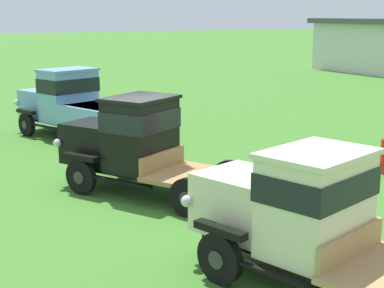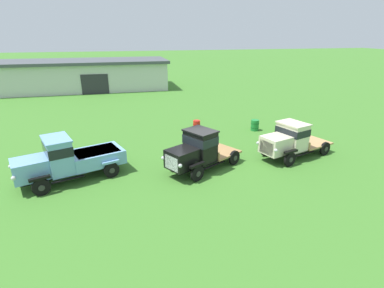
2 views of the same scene
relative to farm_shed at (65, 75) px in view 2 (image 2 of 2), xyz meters
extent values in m
plane|color=#3D7528|center=(10.54, -28.20, -1.92)|extent=(240.00, 240.00, 0.00)
cube|color=silver|center=(0.00, 0.00, -0.20)|extent=(25.83, 7.79, 3.44)
cube|color=#474C51|center=(0.00, 0.00, 1.70)|extent=(26.43, 8.59, 0.36)
cube|color=#2D2D33|center=(3.87, -3.93, -0.72)|extent=(3.20, 0.08, 2.40)
cylinder|color=black|center=(2.60, -29.04, -1.52)|extent=(0.81, 0.42, 0.81)
cylinder|color=#2D2D2D|center=(2.63, -29.13, -1.52)|extent=(0.28, 0.12, 0.28)
cylinder|color=black|center=(1.92, -27.14, -1.52)|extent=(0.81, 0.42, 0.81)
cylinder|color=#2D2D2D|center=(1.89, -27.05, -1.52)|extent=(0.28, 0.12, 0.28)
cylinder|color=black|center=(5.75, -27.92, -1.52)|extent=(0.81, 0.42, 0.81)
cylinder|color=#2D2D2D|center=(5.78, -28.01, -1.52)|extent=(0.28, 0.12, 0.28)
cylinder|color=black|center=(5.07, -26.02, -1.52)|extent=(0.81, 0.42, 0.81)
cylinder|color=#2D2D2D|center=(5.04, -25.93, -1.52)|extent=(0.28, 0.12, 0.28)
cube|color=black|center=(3.79, -27.55, -1.44)|extent=(4.95, 2.67, 0.12)
cube|color=#70A3D1|center=(2.04, -28.17, -0.90)|extent=(1.95, 1.85, 0.95)
cube|color=silver|center=(1.33, -28.42, -0.95)|extent=(0.43, 1.06, 0.71)
sphere|color=silver|center=(1.57, -29.13, -0.88)|extent=(0.20, 0.20, 0.20)
sphere|color=silver|center=(1.07, -27.71, -0.88)|extent=(0.20, 0.20, 0.20)
cube|color=black|center=(2.60, -29.04, -1.06)|extent=(0.94, 0.50, 0.12)
cube|color=black|center=(1.92, -27.14, -1.06)|extent=(0.94, 0.50, 0.12)
cube|color=#70A3D1|center=(3.29, -27.72, -0.53)|extent=(1.62, 2.03, 1.70)
cube|color=black|center=(3.29, -27.72, -0.15)|extent=(1.67, 2.09, 0.47)
cube|color=#70A3D1|center=(3.29, -27.72, 0.36)|extent=(1.75, 2.15, 0.08)
cube|color=black|center=(3.72, -28.61, -1.46)|extent=(1.48, 0.64, 0.05)
cube|color=black|center=(3.06, -26.76, -1.46)|extent=(1.48, 0.64, 0.05)
cube|color=#70A3D1|center=(5.04, -27.10, -1.02)|extent=(3.09, 2.62, 0.71)
cube|color=black|center=(5.04, -27.10, -0.69)|extent=(2.60, 2.22, 0.06)
cube|color=#70A3D1|center=(5.75, -27.92, -1.06)|extent=(0.90, 0.49, 0.12)
cube|color=#70A3D1|center=(5.07, -26.02, -1.06)|extent=(0.90, 0.49, 0.12)
cylinder|color=black|center=(9.96, -29.44, -1.50)|extent=(0.80, 0.54, 0.84)
cylinder|color=#2D2D2D|center=(10.01, -29.51, -1.50)|extent=(0.27, 0.17, 0.29)
cylinder|color=black|center=(9.10, -27.90, -1.50)|extent=(0.80, 0.54, 0.84)
cylinder|color=#2D2D2D|center=(9.05, -27.82, -1.50)|extent=(0.27, 0.17, 0.29)
cylinder|color=black|center=(12.54, -27.98, -1.50)|extent=(0.80, 0.54, 0.84)
cylinder|color=#2D2D2D|center=(12.59, -28.06, -1.50)|extent=(0.27, 0.17, 0.29)
cylinder|color=black|center=(11.68, -26.44, -1.50)|extent=(0.80, 0.54, 0.84)
cylinder|color=#2D2D2D|center=(11.63, -26.37, -1.50)|extent=(0.27, 0.17, 0.29)
cube|color=black|center=(10.70, -28.01, -1.42)|extent=(4.18, 2.94, 0.12)
cube|color=black|center=(9.34, -28.78, -0.87)|extent=(1.90, 1.80, 0.98)
cube|color=silver|center=(8.72, -29.13, -0.92)|extent=(0.53, 0.87, 0.73)
sphere|color=silver|center=(9.03, -29.71, -0.85)|extent=(0.20, 0.20, 0.20)
sphere|color=silver|center=(8.38, -28.56, -0.85)|extent=(0.20, 0.20, 0.20)
cube|color=black|center=(9.96, -29.44, -1.03)|extent=(0.94, 0.65, 0.12)
cube|color=black|center=(9.10, -27.90, -1.03)|extent=(0.94, 0.65, 0.12)
cube|color=black|center=(10.48, -28.13, -0.54)|extent=(1.76, 1.91, 1.64)
cube|color=black|center=(10.48, -28.13, -0.17)|extent=(1.82, 1.97, 0.46)
cube|color=black|center=(10.48, -28.13, 0.32)|extent=(1.89, 2.03, 0.08)
cube|color=black|center=(11.00, -28.83, -1.44)|extent=(1.46, 0.91, 0.05)
cube|color=black|center=(10.15, -27.32, -1.44)|extent=(1.46, 0.91, 0.05)
cube|color=#9E7547|center=(11.85, -27.36, -1.31)|extent=(2.63, 2.55, 0.10)
cube|color=#9E7547|center=(11.01, -27.83, -1.08)|extent=(0.89, 1.50, 0.44)
cylinder|color=black|center=(15.50, -28.96, -1.50)|extent=(0.84, 0.40, 0.83)
cylinder|color=#2D2D2D|center=(15.53, -29.05, -1.50)|extent=(0.29, 0.12, 0.29)
cylinder|color=black|center=(14.94, -27.20, -1.50)|extent=(0.84, 0.40, 0.83)
cylinder|color=#2D2D2D|center=(14.91, -27.11, -1.50)|extent=(0.29, 0.12, 0.29)
cylinder|color=black|center=(18.50, -28.00, -1.50)|extent=(0.84, 0.40, 0.83)
cylinder|color=#2D2D2D|center=(18.53, -28.09, -1.50)|extent=(0.29, 0.12, 0.29)
cylinder|color=black|center=(17.93, -26.24, -1.50)|extent=(0.84, 0.40, 0.83)
cylinder|color=#2D2D2D|center=(17.91, -26.15, -1.50)|extent=(0.29, 0.12, 0.29)
cube|color=black|center=(16.63, -27.63, -1.42)|extent=(4.62, 2.34, 0.12)
cube|color=beige|center=(15.00, -28.15, -0.87)|extent=(1.82, 1.69, 0.99)
cube|color=silver|center=(14.32, -28.37, -0.92)|extent=(0.37, 0.99, 0.74)
sphere|color=silver|center=(14.52, -29.03, -0.84)|extent=(0.20, 0.20, 0.20)
sphere|color=silver|center=(14.10, -27.71, -0.84)|extent=(0.20, 0.20, 0.20)
cube|color=black|center=(15.50, -28.96, -1.04)|extent=(0.97, 0.48, 0.12)
cube|color=black|center=(14.94, -27.20, -1.04)|extent=(0.97, 0.48, 0.12)
cube|color=beige|center=(16.26, -27.75, -0.60)|extent=(1.58, 1.90, 1.52)
cube|color=black|center=(16.26, -27.75, -0.26)|extent=(1.64, 1.95, 0.43)
cube|color=beige|center=(16.26, -27.75, 0.20)|extent=(1.72, 2.00, 0.08)
cube|color=black|center=(16.65, -28.58, -1.44)|extent=(1.57, 0.62, 0.05)
cube|color=black|center=(16.10, -26.85, -1.44)|extent=(1.57, 0.62, 0.05)
cube|color=tan|center=(17.89, -27.23, -1.31)|extent=(2.74, 2.49, 0.10)
cube|color=tan|center=(16.85, -27.56, -1.08)|extent=(0.61, 1.70, 0.44)
cylinder|color=#1E7F33|center=(16.49, -22.35, -1.50)|extent=(0.61, 0.61, 0.84)
cylinder|color=#124C1E|center=(16.49, -22.35, -1.34)|extent=(0.64, 0.64, 0.03)
cylinder|color=#124C1E|center=(16.49, -22.35, -1.67)|extent=(0.64, 0.64, 0.03)
cylinder|color=red|center=(12.01, -21.67, -1.46)|extent=(0.52, 0.52, 0.92)
cylinder|color=maroon|center=(12.01, -21.67, -1.27)|extent=(0.55, 0.55, 0.03)
cylinder|color=maroon|center=(12.01, -21.67, -1.64)|extent=(0.55, 0.55, 0.03)
camera|label=1|loc=(22.82, -33.35, 2.21)|focal=55.00mm
camera|label=2|loc=(6.35, -42.63, 5.17)|focal=28.00mm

